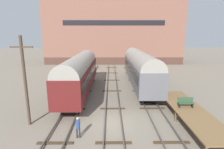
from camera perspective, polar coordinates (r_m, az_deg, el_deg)
The scene contains 11 objects.
ground_plane at distance 16.04m, azimuth 0.30°, elevation -15.54°, with size 200.00×200.00×0.00m, color slate.
track_left at distance 16.46m, azimuth -14.91°, elevation -14.66°, with size 2.60×60.00×0.26m.
track_middle at distance 15.97m, azimuth 0.30°, elevation -15.09°, with size 2.60×60.00×0.26m.
track_right at distance 16.56m, azimuth 15.41°, elevation -14.51°, with size 2.60×60.00×0.26m.
train_car_maroon at distance 22.94m, azimuth -10.45°, elevation 0.80°, with size 2.90×15.91×5.18m.
train_car_grey at distance 26.63m, azimuth 9.00°, elevation 2.60°, with size 3.01×18.04×5.28m.
station_platform at distance 17.35m, azimuth 24.02°, elevation -10.72°, with size 2.73×10.52×1.11m.
bench at distance 17.56m, azimuth 22.92°, elevation -8.30°, with size 1.40×0.40×0.91m.
person_worker at distance 13.78m, azimuth -11.06°, elevation -16.01°, with size 0.32×0.32×1.69m.
utility_pole at distance 16.06m, azimuth -26.52°, elevation -1.74°, with size 1.80×0.24×7.59m.
warehouse_building at distance 52.50m, azimuth 0.48°, elevation 14.99°, with size 36.80×13.46×19.51m.
Camera 1 is at (-0.20, -14.14, 7.56)m, focal length 28.00 mm.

